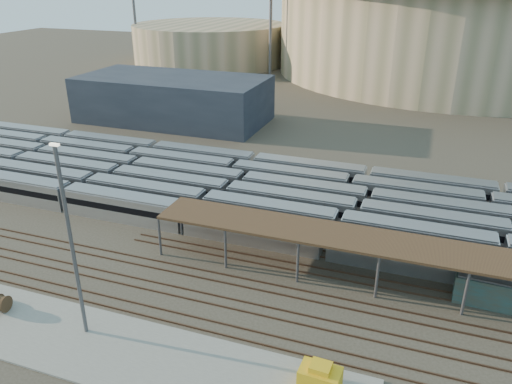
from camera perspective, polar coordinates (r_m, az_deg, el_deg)
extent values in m
plane|color=#383026|center=(58.12, -4.49, -9.13)|extent=(420.00, 420.00, 0.00)
cube|color=gray|center=(50.04, -17.30, -16.46)|extent=(50.00, 9.00, 0.20)
cube|color=#BCBCC1|center=(66.58, -8.07, -2.94)|extent=(112.00, 2.90, 3.60)
cube|color=#BCBCC1|center=(69.59, -5.90, -1.58)|extent=(112.00, 2.90, 3.60)
cube|color=#BCBCC1|center=(72.40, -3.27, -0.44)|extent=(112.00, 2.90, 3.60)
cube|color=#BCBCC1|center=(75.68, -1.48, 0.71)|extent=(112.00, 2.90, 3.60)
cube|color=#BCBCC1|center=(80.41, -2.59, 2.14)|extent=(112.00, 2.90, 3.60)
cube|color=#BCBCC1|center=(83.38, -0.22, 2.98)|extent=(112.00, 2.90, 3.60)
cylinder|color=#545358|center=(61.13, -10.96, -5.01)|extent=(0.30, 0.30, 5.00)
cylinder|color=#545358|center=(65.24, -8.61, -2.88)|extent=(0.30, 0.30, 5.00)
cylinder|color=#545358|center=(57.61, -3.52, -6.50)|extent=(0.30, 0.30, 5.00)
cylinder|color=#545358|center=(61.96, -1.56, -4.13)|extent=(0.30, 0.30, 5.00)
cylinder|color=#545358|center=(55.21, 4.78, -8.02)|extent=(0.30, 0.30, 5.00)
cylinder|color=#545358|center=(59.73, 6.16, -5.41)|extent=(0.30, 0.30, 5.00)
cylinder|color=#545358|center=(54.08, 13.68, -9.45)|extent=(0.30, 0.30, 5.00)
cylinder|color=#545358|center=(58.69, 14.35, -6.67)|extent=(0.30, 0.30, 5.00)
cylinder|color=#545358|center=(54.29, 22.81, -10.68)|extent=(0.30, 0.30, 5.00)
cylinder|color=#545358|center=(58.89, 22.70, -7.80)|extent=(0.30, 0.30, 5.00)
cube|color=#372316|center=(54.98, 18.75, -6.28)|extent=(60.00, 6.00, 0.30)
cube|color=#4C3323|center=(56.75, -5.22, -9.96)|extent=(170.00, 0.12, 0.18)
cube|color=#4C3323|center=(57.88, -4.59, -9.18)|extent=(170.00, 0.12, 0.18)
cube|color=#4C3323|center=(53.83, -7.02, -12.16)|extent=(170.00, 0.12, 0.18)
cube|color=#4C3323|center=(54.91, -6.32, -11.31)|extent=(170.00, 0.12, 0.18)
cube|color=#4C3323|center=(51.05, -9.07, -14.60)|extent=(170.00, 0.12, 0.18)
cube|color=#4C3323|center=(52.07, -8.27, -13.66)|extent=(170.00, 0.12, 0.18)
cylinder|color=tan|center=(185.04, 22.03, 16.85)|extent=(116.00, 116.00, 28.00)
cylinder|color=tan|center=(193.49, -5.24, 16.55)|extent=(56.00, 56.00, 14.00)
cube|color=#1E232D|center=(116.78, -9.43, 10.45)|extent=(42.00, 20.00, 10.00)
cylinder|color=#545358|center=(162.82, 1.68, 19.14)|extent=(1.00, 1.00, 36.00)
cylinder|color=#545358|center=(195.68, -13.74, 19.33)|extent=(1.00, 1.00, 36.00)
cylinder|color=#545358|center=(206.88, 11.93, 19.71)|extent=(1.00, 1.00, 36.00)
cylinder|color=#513920|center=(57.37, -26.96, -11.26)|extent=(1.14, 1.82, 1.72)
cylinder|color=#545358|center=(46.97, -20.29, -5.84)|extent=(0.36, 0.36, 18.60)
cube|color=#FFF2CC|center=(43.33, -22.05, 5.04)|extent=(0.81, 0.32, 0.20)
cube|color=gold|center=(43.62, 7.30, -20.50)|extent=(3.46, 2.27, 2.09)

